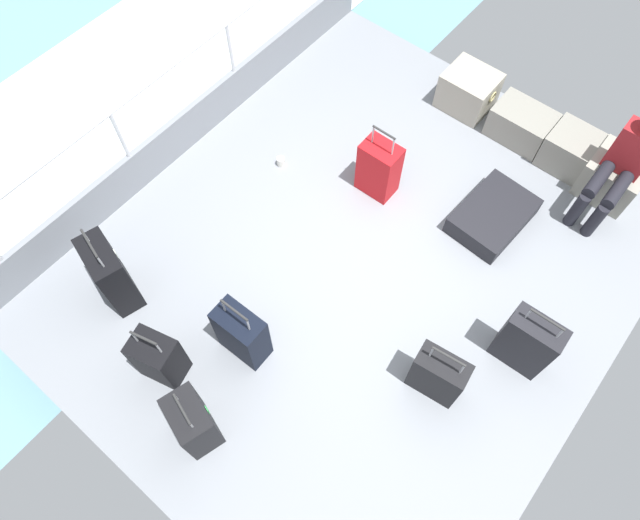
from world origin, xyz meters
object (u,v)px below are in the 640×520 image
Objects in this scene: suitcase_2 at (493,216)px; suitcase_7 at (438,375)px; suitcase_6 at (527,342)px; cargo_crate_2 at (573,152)px; cargo_crate_0 at (468,90)px; paper_cup at (281,161)px; cargo_crate_3 at (613,177)px; passenger_seated at (623,164)px; cargo_crate_1 at (521,124)px; suitcase_3 at (379,169)px; suitcase_1 at (159,358)px; suitcase_0 at (111,274)px; suitcase_5 at (242,334)px; suitcase_4 at (193,422)px.

suitcase_7 reaches higher than suitcase_2.
cargo_crate_2 is at bearing 106.54° from suitcase_6.
cargo_crate_0 is 0.96× the size of cargo_crate_2.
cargo_crate_2 is (1.22, -0.03, -0.01)m from cargo_crate_0.
suitcase_2 reaches higher than paper_cup.
passenger_seated is at bearing -90.00° from cargo_crate_3.
suitcase_3 is (-0.73, -1.44, 0.13)m from cargo_crate_1.
suitcase_3 is (-0.08, -1.46, 0.10)m from cargo_crate_0.
cargo_crate_0 is 0.75× the size of suitcase_1.
suitcase_0 is 0.85m from suitcase_1.
passenger_seated is at bearing -28.57° from cargo_crate_2.
suitcase_3 is at bearing -93.19° from cargo_crate_0.
suitcase_2 is at bearing 105.40° from suitcase_7.
suitcase_1 is (-1.55, -3.99, 0.09)m from cargo_crate_2.
cargo_crate_1 is 0.85× the size of suitcase_1.
suitcase_7 is (1.44, -2.75, 0.07)m from cargo_crate_0.
passenger_seated is 1.27× the size of suitcase_0.
suitcase_3 reaches higher than suitcase_1.
cargo_crate_0 is 3.46m from suitcase_5.
cargo_crate_1 is 0.86× the size of suitcase_7.
cargo_crate_3 is 3.17m from paper_cup.
suitcase_7 is (-0.21, -2.67, 0.07)m from cargo_crate_3.
cargo_crate_0 reaches higher than paper_cup.
suitcase_1 is at bearing 162.49° from suitcase_4.
suitcase_1 is at bearing -124.03° from suitcase_5.
paper_cup is at bearing 122.38° from suitcase_5.
suitcase_6 is at bearing -48.86° from cargo_crate_0.
passenger_seated is 2.51m from suitcase_7.
cargo_crate_3 is 0.73× the size of suitcase_1.
cargo_crate_3 is at bearing -3.00° from cargo_crate_1.
suitcase_6 is at bearing -84.17° from passenger_seated.
cargo_crate_3 is 4.63m from suitcase_0.
cargo_crate_2 is 1.94m from suitcase_3.
suitcase_0 is 1.44m from suitcase_4.
paper_cup is (-0.66, 2.18, -0.23)m from suitcase_1.
paper_cup is (-1.63, -1.82, -0.12)m from cargo_crate_1.
cargo_crate_0 is 0.88× the size of cargo_crate_1.
cargo_crate_2 is at bearing 173.72° from cargo_crate_3.
suitcase_5 reaches higher than cargo_crate_0.
paper_cup is at bearing -149.05° from passenger_seated.
paper_cup is (-2.63, -1.76, -0.16)m from cargo_crate_3.
suitcase_7 is at bearing -94.43° from cargo_crate_3.
suitcase_4 is at bearing -108.86° from cargo_crate_3.
suitcase_1 is (-0.33, -4.02, 0.07)m from cargo_crate_0.
suitcase_0 is 1.19× the size of suitcase_1.
cargo_crate_1 is 1.12m from suitcase_2.
suitcase_0 is (-1.78, -3.76, 0.18)m from cargo_crate_1.
cargo_crate_2 reaches higher than paper_cup.
suitcase_3 is at bearing 84.53° from suitcase_1.
passenger_seated is 1.41× the size of suitcase_5.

